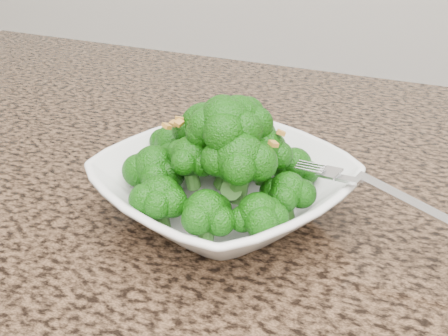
% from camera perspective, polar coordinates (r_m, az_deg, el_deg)
% --- Properties ---
extents(granite_counter, '(1.64, 1.04, 0.03)m').
position_cam_1_polar(granite_counter, '(0.48, 11.30, -12.68)').
color(granite_counter, brown).
rests_on(granite_counter, cabinet).
extents(bowl, '(0.29, 0.29, 0.05)m').
position_cam_1_polar(bowl, '(0.53, 0.00, -2.18)').
color(bowl, white).
rests_on(bowl, granite_counter).
extents(broccoli_pile, '(0.20, 0.20, 0.08)m').
position_cam_1_polar(broccoli_pile, '(0.50, 0.00, 4.44)').
color(broccoli_pile, '#13580A').
rests_on(broccoli_pile, bowl).
extents(garlic_topping, '(0.12, 0.12, 0.01)m').
position_cam_1_polar(garlic_topping, '(0.48, 0.00, 9.02)').
color(garlic_topping, gold).
rests_on(garlic_topping, broccoli_pile).
extents(fork, '(0.17, 0.06, 0.01)m').
position_cam_1_polar(fork, '(0.49, 12.92, -1.26)').
color(fork, silver).
rests_on(fork, bowl).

